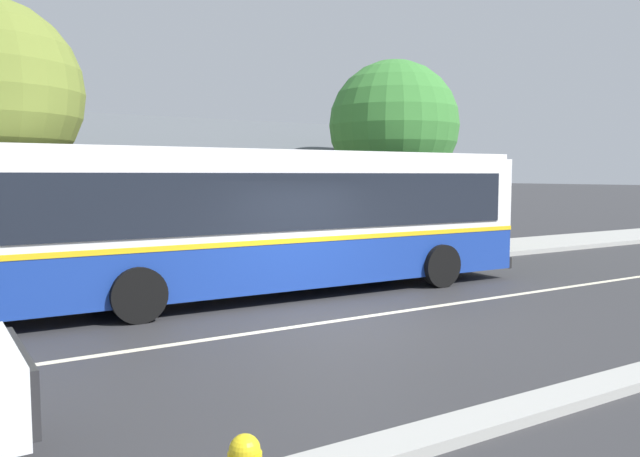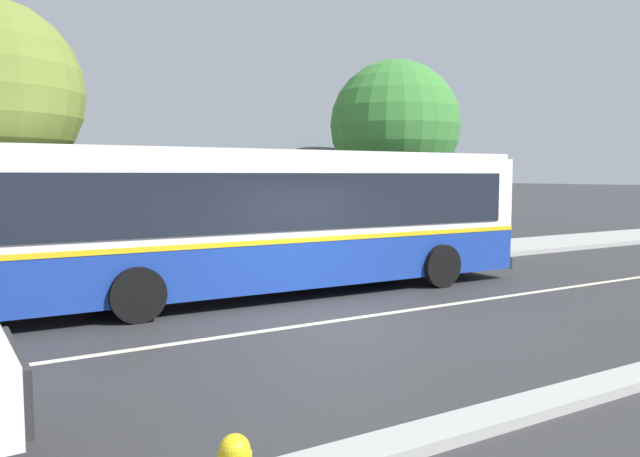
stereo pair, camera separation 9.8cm
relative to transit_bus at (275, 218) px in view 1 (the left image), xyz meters
name	(u,v)px [view 1 (the left image)]	position (x,y,z in m)	size (l,w,h in m)	color
ground_plane	(340,320)	(-0.18, -2.90, -1.68)	(300.00, 300.00, 0.00)	#2D2D30
sidewalk_far	(214,272)	(-0.18, 3.10, -1.60)	(60.00, 3.00, 0.15)	#9E9E99
curb_near	(568,397)	(-0.18, -7.65, -1.62)	(60.00, 0.50, 0.12)	#9E9E99
lane_divider_stripe	(340,320)	(-0.18, -2.90, -1.68)	(60.00, 0.16, 0.01)	beige
community_building	(65,200)	(-2.56, 10.56, 0.09)	(27.64, 8.98, 5.79)	tan
transit_bus	(275,218)	(0.00, 0.00, 0.00)	(12.08, 2.93, 3.12)	navy
street_tree_primary	(395,130)	(6.29, 3.74, 2.37)	(4.11, 4.11, 6.22)	#4C3828
bus_stop_sign	(442,207)	(6.81, 2.09, -0.04)	(0.36, 0.07, 2.40)	gray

